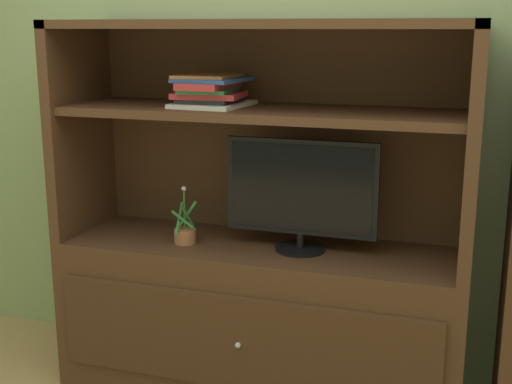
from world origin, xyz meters
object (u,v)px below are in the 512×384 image
(media_console, at_px, (260,281))
(tv_monitor, at_px, (301,192))
(magazine_stack, at_px, (210,91))
(potted_plant, at_px, (185,234))

(media_console, relative_size, tv_monitor, 2.74)
(media_console, bearing_deg, magazine_stack, -178.20)
(media_console, distance_m, tv_monitor, 0.46)
(potted_plant, bearing_deg, media_console, 13.86)
(media_console, distance_m, potted_plant, 0.39)
(media_console, distance_m, magazine_stack, 0.86)
(potted_plant, relative_size, magazine_stack, 0.73)
(media_console, bearing_deg, tv_monitor, -5.57)
(media_console, xyz_separation_m, tv_monitor, (0.19, -0.02, 0.42))
(tv_monitor, xyz_separation_m, magazine_stack, (-0.41, 0.01, 0.41))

